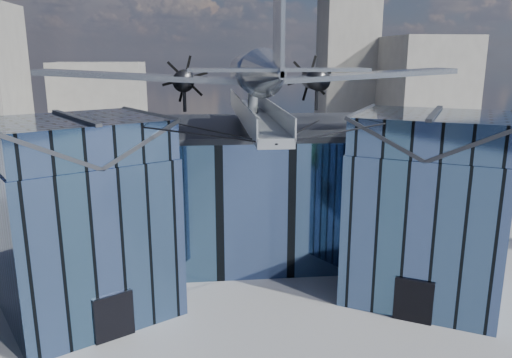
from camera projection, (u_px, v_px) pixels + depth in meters
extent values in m
plane|color=gray|center=(259.00, 293.00, 32.65)|extent=(120.00, 120.00, 0.00)
cube|color=#3F5A81|center=(247.00, 188.00, 40.18)|extent=(28.00, 14.00, 9.50)
cube|color=#282A30|center=(246.00, 127.00, 38.99)|extent=(28.00, 14.00, 0.40)
cube|color=#3F5A81|center=(85.00, 236.00, 29.45)|extent=(11.79, 11.43, 9.50)
cube|color=#3F5A81|center=(76.00, 138.00, 28.04)|extent=(11.56, 11.20, 2.20)
cube|color=#282A30|center=(34.00, 142.00, 26.75)|extent=(7.98, 9.23, 2.40)
cube|color=#282A30|center=(115.00, 134.00, 29.32)|extent=(7.98, 9.23, 2.40)
cube|color=#282A30|center=(74.00, 118.00, 27.76)|extent=(4.30, 7.10, 0.18)
cube|color=black|center=(114.00, 317.00, 27.11)|extent=(2.03, 1.32, 2.60)
cube|color=black|center=(155.00, 221.00, 32.02)|extent=(0.34, 0.34, 9.50)
cube|color=#3F5A81|center=(425.00, 224.00, 31.62)|extent=(11.79, 11.43, 9.50)
cube|color=#3F5A81|center=(433.00, 132.00, 30.20)|extent=(11.56, 11.20, 2.20)
cube|color=#282A30|center=(395.00, 130.00, 31.09)|extent=(7.98, 9.23, 2.40)
cube|color=#282A30|center=(474.00, 134.00, 29.32)|extent=(7.98, 9.23, 2.40)
cube|color=#282A30|center=(435.00, 113.00, 29.93)|extent=(4.30, 7.10, 0.18)
cube|color=black|center=(413.00, 301.00, 28.86)|extent=(2.03, 1.32, 2.60)
cube|color=black|center=(355.00, 215.00, 33.39)|extent=(0.34, 0.34, 9.50)
cube|color=#9499A1|center=(254.00, 117.00, 33.34)|extent=(1.80, 21.00, 0.50)
cube|color=#9499A1|center=(240.00, 108.00, 33.09)|extent=(0.08, 21.00, 1.10)
cube|color=#9499A1|center=(267.00, 107.00, 33.28)|extent=(0.08, 21.00, 1.10)
cylinder|color=#9499A1|center=(242.00, 112.00, 42.67)|extent=(0.44, 0.44, 1.35)
cylinder|color=#9499A1|center=(249.00, 121.00, 36.88)|extent=(0.44, 0.44, 1.35)
cylinder|color=#9499A1|center=(254.00, 128.00, 33.02)|extent=(0.44, 0.44, 1.35)
cylinder|color=#9499A1|center=(253.00, 102.00, 33.59)|extent=(0.70, 0.70, 1.40)
cylinder|color=black|center=(167.00, 130.00, 25.49)|extent=(10.55, 6.08, 0.69)
cylinder|color=black|center=(366.00, 127.00, 26.57)|extent=(10.55, 6.08, 0.69)
cylinder|color=black|center=(209.00, 130.00, 31.23)|extent=(6.09, 17.04, 1.19)
cylinder|color=black|center=(303.00, 129.00, 31.85)|extent=(6.09, 17.04, 1.19)
cylinder|color=#9FA4AB|center=(253.00, 73.00, 33.12)|extent=(2.50, 11.00, 2.50)
sphere|color=#9FA4AB|center=(246.00, 70.00, 38.43)|extent=(2.50, 2.50, 2.50)
cube|color=black|center=(247.00, 61.00, 37.30)|extent=(1.60, 1.40, 0.50)
cone|color=#9FA4AB|center=(271.00, 73.00, 24.37)|extent=(2.50, 7.00, 2.50)
cube|color=#9FA4AB|center=(279.00, 37.00, 21.76)|extent=(0.18, 2.40, 3.40)
cube|color=#9FA4AB|center=(278.00, 70.00, 22.19)|extent=(8.00, 1.80, 0.14)
cube|color=#9FA4AB|center=(148.00, 77.00, 33.44)|extent=(14.00, 3.20, 1.08)
cylinder|color=black|center=(184.00, 80.00, 34.32)|extent=(1.44, 3.20, 1.44)
cone|color=black|center=(185.00, 79.00, 36.06)|extent=(0.70, 0.70, 0.70)
cube|color=black|center=(185.00, 79.00, 36.20)|extent=(1.05, 0.06, 3.33)
cube|color=black|center=(185.00, 79.00, 36.20)|extent=(2.53, 0.06, 2.53)
cube|color=black|center=(185.00, 79.00, 36.20)|extent=(3.33, 0.06, 1.05)
cylinder|color=black|center=(184.00, 99.00, 34.04)|extent=(0.24, 0.24, 1.75)
cube|color=#9FA4AB|center=(351.00, 76.00, 34.88)|extent=(14.00, 3.20, 1.08)
cylinder|color=black|center=(315.00, 80.00, 35.27)|extent=(1.44, 3.20, 1.44)
cone|color=black|center=(310.00, 78.00, 37.01)|extent=(0.70, 0.70, 0.70)
cube|color=black|center=(309.00, 78.00, 37.15)|extent=(1.05, 0.06, 3.33)
cube|color=black|center=(309.00, 78.00, 37.15)|extent=(2.53, 0.06, 2.53)
cube|color=black|center=(309.00, 78.00, 37.15)|extent=(3.33, 0.06, 1.05)
cylinder|color=black|center=(317.00, 98.00, 34.99)|extent=(0.24, 0.24, 1.75)
cube|color=gray|center=(423.00, 94.00, 80.09)|extent=(12.00, 14.00, 18.00)
cube|color=gray|center=(101.00, 106.00, 81.95)|extent=(14.00, 10.00, 14.00)
cube|color=gray|center=(346.00, 67.00, 87.73)|extent=(9.00, 9.00, 26.00)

